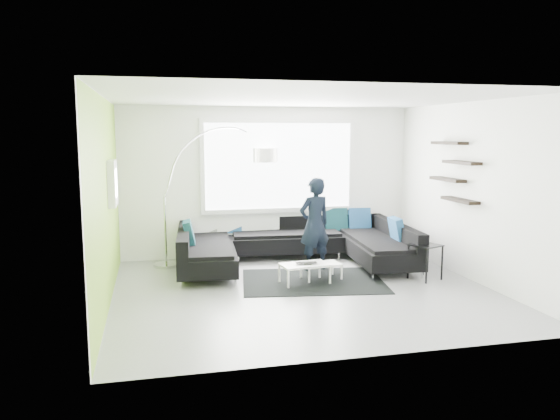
# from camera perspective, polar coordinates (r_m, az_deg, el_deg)

# --- Properties ---
(ground) EXTENTS (5.50, 5.50, 0.00)m
(ground) POSITION_cam_1_polar(r_m,az_deg,el_deg) (8.18, 2.46, -8.38)
(ground) COLOR gray
(ground) RESTS_ON ground
(room_shell) EXTENTS (5.54, 5.04, 2.82)m
(room_shell) POSITION_cam_1_polar(r_m,az_deg,el_deg) (8.07, 2.40, 4.47)
(room_shell) COLOR white
(room_shell) RESTS_ON ground
(sectional_sofa) EXTENTS (4.11, 2.74, 0.85)m
(sectional_sofa) POSITION_cam_1_polar(r_m,az_deg,el_deg) (9.53, 1.38, -3.70)
(sectional_sofa) COLOR black
(sectional_sofa) RESTS_ON ground
(rug) EXTENTS (2.41, 1.91, 0.01)m
(rug) POSITION_cam_1_polar(r_m,az_deg,el_deg) (8.66, 3.45, -7.41)
(rug) COLOR black
(rug) RESTS_ON ground
(coffee_table) EXTENTS (1.01, 0.67, 0.31)m
(coffee_table) POSITION_cam_1_polar(r_m,az_deg,el_deg) (8.63, 3.48, -6.45)
(coffee_table) COLOR white
(coffee_table) RESTS_ON ground
(arc_lamp) EXTENTS (2.48, 1.60, 2.43)m
(arc_lamp) POSITION_cam_1_polar(r_m,az_deg,el_deg) (9.58, -11.99, 1.29)
(arc_lamp) COLOR white
(arc_lamp) RESTS_ON ground
(side_table) EXTENTS (0.54, 0.54, 0.56)m
(side_table) POSITION_cam_1_polar(r_m,az_deg,el_deg) (9.00, 14.92, -5.26)
(side_table) COLOR black
(side_table) RESTS_ON ground
(person) EXTENTS (0.77, 0.68, 1.58)m
(person) POSITION_cam_1_polar(r_m,az_deg,el_deg) (9.20, 3.63, -1.51)
(person) COLOR black
(person) RESTS_ON ground
(laptop) EXTENTS (0.36, 0.26, 0.03)m
(laptop) POSITION_cam_1_polar(r_m,az_deg,el_deg) (8.41, 2.82, -5.65)
(laptop) COLOR black
(laptop) RESTS_ON coffee_table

